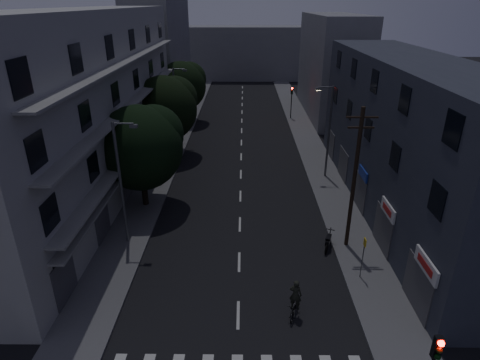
{
  "coord_description": "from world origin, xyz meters",
  "views": [
    {
      "loc": [
        0.24,
        -13.69,
        14.5
      ],
      "look_at": [
        0.0,
        12.0,
        3.0
      ],
      "focal_mm": 30.0,
      "sensor_mm": 36.0,
      "label": 1
    }
  ],
  "objects_px": {
    "utility_pole": "(355,177)",
    "bus_stop_sign": "(364,251)",
    "motorcycle": "(328,242)",
    "cyclist": "(295,304)"
  },
  "relations": [
    {
      "from": "motorcycle",
      "to": "cyclist",
      "type": "bearing_deg",
      "value": -94.61
    },
    {
      "from": "bus_stop_sign",
      "to": "cyclist",
      "type": "relative_size",
      "value": 1.19
    },
    {
      "from": "bus_stop_sign",
      "to": "motorcycle",
      "type": "xyz_separation_m",
      "value": [
        -1.24,
        3.09,
        -1.42
      ]
    },
    {
      "from": "cyclist",
      "to": "utility_pole",
      "type": "bearing_deg",
      "value": 76.02
    },
    {
      "from": "utility_pole",
      "to": "motorcycle",
      "type": "xyz_separation_m",
      "value": [
        -1.23,
        -0.24,
        -4.39
      ]
    },
    {
      "from": "utility_pole",
      "to": "bus_stop_sign",
      "type": "bearing_deg",
      "value": -89.71
    },
    {
      "from": "bus_stop_sign",
      "to": "motorcycle",
      "type": "bearing_deg",
      "value": 111.95
    },
    {
      "from": "utility_pole",
      "to": "cyclist",
      "type": "relative_size",
      "value": 4.23
    },
    {
      "from": "bus_stop_sign",
      "to": "cyclist",
      "type": "bearing_deg",
      "value": -144.32
    },
    {
      "from": "bus_stop_sign",
      "to": "motorcycle",
      "type": "relative_size",
      "value": 1.42
    }
  ]
}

